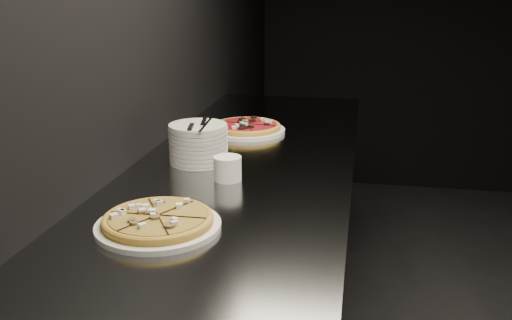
% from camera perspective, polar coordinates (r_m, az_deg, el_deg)
% --- Properties ---
extents(wall_left, '(0.02, 5.00, 2.80)m').
position_cam_1_polar(wall_left, '(2.00, -11.84, 13.72)').
color(wall_left, black).
rests_on(wall_left, floor).
extents(counter, '(0.74, 2.44, 0.92)m').
position_cam_1_polar(counter, '(2.16, -0.96, -11.83)').
color(counter, slate).
rests_on(counter, floor).
extents(pizza_mushroom, '(0.32, 0.32, 0.04)m').
position_cam_1_polar(pizza_mushroom, '(1.46, -9.76, -6.07)').
color(pizza_mushroom, white).
rests_on(pizza_mushroom, counter).
extents(pizza_tomato, '(0.32, 0.32, 0.04)m').
position_cam_1_polar(pizza_tomato, '(2.37, -0.93, 3.26)').
color(pizza_tomato, white).
rests_on(pizza_tomato, counter).
extents(plate_stack, '(0.20, 0.20, 0.13)m').
position_cam_1_polar(plate_stack, '(1.96, -5.78, 1.68)').
color(plate_stack, white).
rests_on(plate_stack, counter).
extents(cutlery, '(0.07, 0.21, 0.01)m').
position_cam_1_polar(cutlery, '(1.93, -5.74, 3.54)').
color(cutlery, '#AEB1B5').
rests_on(cutlery, plate_stack).
extents(ramekin, '(0.09, 0.09, 0.08)m').
position_cam_1_polar(ramekin, '(1.78, -2.86, -0.77)').
color(ramekin, white).
rests_on(ramekin, counter).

